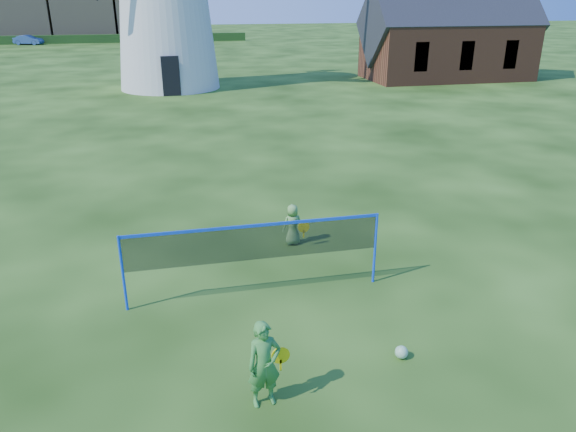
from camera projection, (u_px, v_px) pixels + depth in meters
The scene contains 7 objects.
ground at pixel (284, 295), 10.93m from camera, with size 220.00×220.00×0.00m, color black.
chapel at pixel (448, 38), 38.18m from camera, with size 11.78×5.71×9.96m.
badminton_net at pixel (255, 244), 10.49m from camera, with size 5.05×0.05×1.55m.
player_girl at pixel (264, 364), 7.78m from camera, with size 0.69×0.40×1.37m.
player_boy at pixel (293, 225), 12.98m from camera, with size 0.63×0.42×1.01m.
play_ball at pixel (401, 352), 8.99m from camera, with size 0.22×0.22×0.22m, color green.
car_right at pixel (28, 40), 65.74m from camera, with size 1.19×3.40×1.12m, color navy.
Camera 1 is at (-2.00, -9.31, 5.60)m, focal length 33.82 mm.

